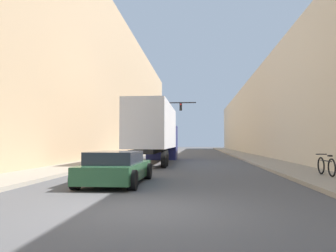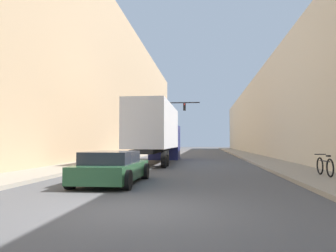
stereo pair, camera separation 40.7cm
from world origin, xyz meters
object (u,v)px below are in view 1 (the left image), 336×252
object	(u,v)px
traffic_signal_gantry	(161,117)
parked_bicycle	(326,166)
semi_truck	(155,132)
sedan_car	(116,168)

from	to	relation	value
traffic_signal_gantry	parked_bicycle	world-z (taller)	traffic_signal_gantry
semi_truck	traffic_signal_gantry	bearing A→B (deg)	94.97
traffic_signal_gantry	parked_bicycle	xyz separation A→B (m)	(9.59, -25.57, -3.97)
semi_truck	sedan_car	world-z (taller)	semi_truck
semi_truck	parked_bicycle	world-z (taller)	semi_truck
sedan_car	traffic_signal_gantry	distance (m)	28.02
traffic_signal_gantry	parked_bicycle	distance (m)	27.59
semi_truck	sedan_car	xyz separation A→B (m)	(0.12, -11.92, -1.69)
semi_truck	sedan_car	size ratio (longest dim) A/B	2.67
traffic_signal_gantry	parked_bicycle	size ratio (longest dim) A/B	3.60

